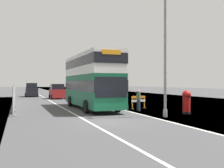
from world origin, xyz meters
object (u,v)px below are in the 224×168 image
object	(u,v)px
double_decker_bus	(91,80)
lamppost_foreground	(165,53)
red_pillar_postbox	(187,101)
car_oncoming_near	(57,92)
car_receding_mid	(31,90)
roadworks_barrier	(138,101)
pedestrian_at_kerb	(139,100)

from	to	relation	value
double_decker_bus	lamppost_foreground	distance (m)	8.02
double_decker_bus	red_pillar_postbox	xyz separation A→B (m)	(5.60, -6.18, -1.57)
red_pillar_postbox	car_oncoming_near	xyz separation A→B (m)	(-6.30, 22.07, 0.05)
double_decker_bus	car_receding_mid	distance (m)	23.31
lamppost_foreground	roadworks_barrier	bearing A→B (deg)	83.32
red_pillar_postbox	car_receding_mid	bearing A→B (deg)	108.14
roadworks_barrier	red_pillar_postbox	bearing A→B (deg)	-68.24
red_pillar_postbox	car_receding_mid	distance (m)	30.63
roadworks_barrier	car_oncoming_near	size ratio (longest dim) A/B	0.37
car_oncoming_near	red_pillar_postbox	bearing A→B (deg)	-74.06
pedestrian_at_kerb	red_pillar_postbox	bearing A→B (deg)	-52.71
double_decker_bus	car_oncoming_near	world-z (taller)	double_decker_bus
car_receding_mid	red_pillar_postbox	bearing A→B (deg)	-71.86
red_pillar_postbox	roadworks_barrier	bearing A→B (deg)	111.76
lamppost_foreground	red_pillar_postbox	distance (m)	4.25
lamppost_foreground	red_pillar_postbox	world-z (taller)	lamppost_foreground
lamppost_foreground	car_oncoming_near	xyz separation A→B (m)	(-3.90, 23.02, -3.33)
red_pillar_postbox	car_oncoming_near	bearing A→B (deg)	105.94
roadworks_barrier	car_oncoming_near	world-z (taller)	car_oncoming_near
lamppost_foreground	car_oncoming_near	distance (m)	23.59
car_oncoming_near	car_receding_mid	world-z (taller)	car_receding_mid
double_decker_bus	lamppost_foreground	bearing A→B (deg)	-65.83
double_decker_bus	red_pillar_postbox	size ratio (longest dim) A/B	6.10
lamppost_foreground	pedestrian_at_kerb	distance (m)	5.36
red_pillar_postbox	pedestrian_at_kerb	world-z (taller)	red_pillar_postbox
red_pillar_postbox	roadworks_barrier	size ratio (longest dim) A/B	1.12
lamppost_foreground	red_pillar_postbox	xyz separation A→B (m)	(2.40, 0.95, -3.37)
double_decker_bus	car_receding_mid	world-z (taller)	double_decker_bus
red_pillar_postbox	car_receding_mid	world-z (taller)	car_receding_mid
car_oncoming_near	car_receding_mid	distance (m)	7.75
red_pillar_postbox	lamppost_foreground	bearing A→B (deg)	-158.38
car_oncoming_near	pedestrian_at_kerb	distance (m)	19.34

